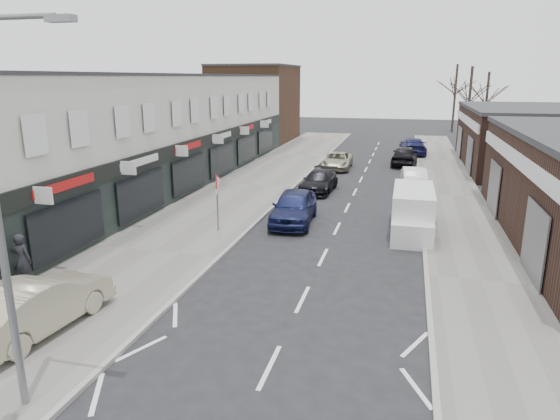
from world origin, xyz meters
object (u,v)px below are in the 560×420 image
Objects in this scene: parked_car_left_c at (337,161)px; parked_car_right_a at (413,177)px; pedestrian at (22,260)px; warning_sign at (218,186)px; street_lamp at (2,201)px; sedan_on_pavement at (37,305)px; white_van at (413,212)px; parked_car_left_b at (319,181)px; parked_car_left_a at (294,207)px; parked_car_right_c at (413,146)px; parked_car_right_b at (405,155)px.

parked_car_right_a is at bearing -44.90° from parked_car_left_c.
warning_sign is at bearing -118.84° from pedestrian.
street_lamp is at bearing 68.49° from parked_car_right_a.
pedestrian reaches higher than sedan_on_pavement.
white_van is (8.56, 2.38, -1.26)m from warning_sign.
parked_car_left_b is (4.42, 19.52, -0.23)m from sedan_on_pavement.
parked_car_right_a is (8.66, 12.27, -1.52)m from warning_sign.
sedan_on_pavement is at bearing 61.77° from parked_car_right_a.
street_lamp is 17.51m from white_van.
parked_car_left_b is at bearing 72.79° from warning_sign.
street_lamp reaches higher than parked_car_left_a.
sedan_on_pavement is 3.55m from pedestrian.
street_lamp is at bearing -102.06° from parked_car_left_a.
parked_car_left_b is 1.08× the size of parked_car_right_a.
parked_car_right_a is 14.35m from parked_car_right_c.
pedestrian is 12.18m from parked_car_left_a.
sedan_on_pavement reaches higher than parked_car_right_b.
pedestrian is at bearing -106.56° from parked_car_left_c.
warning_sign is at bearing 51.03° from parked_car_right_a.
warning_sign reaches higher than parked_car_right_c.
warning_sign is at bearing -104.66° from parked_car_left_b.
parked_car_left_c is (-5.60, 15.36, -0.30)m from white_van.
street_lamp reaches higher than parked_car_right_a.
parked_car_left_a is at bearing 39.46° from warning_sign.
parked_car_left_c is 7.90m from parked_car_right_a.
parked_car_left_a reaches higher than parked_car_right_b.
parked_car_left_c is 10.56m from parked_car_right_c.
street_lamp is 1.69× the size of parked_car_right_b.
white_van is 16.35m from parked_car_left_c.
warning_sign is 8.97m from white_van.
warning_sign reaches higher than pedestrian.
parked_car_left_b is (2.33, 22.35, -3.97)m from street_lamp.
parked_car_right_a is (5.70, -5.47, 0.05)m from parked_car_left_c.
parked_car_left_a is at bearing 179.21° from white_van.
parked_car_left_a reaches higher than parked_car_left_b.
warning_sign is 28.03m from parked_car_right_c.
warning_sign is at bearing 92.84° from street_lamp.
white_van is at bearing -49.49° from parked_car_left_b.
pedestrian is 30.70m from parked_car_right_b.
street_lamp is at bearing -93.39° from parked_car_left_b.
parked_car_right_a is at bearing 28.02° from parked_car_left_b.
parked_car_left_c is 0.97× the size of parked_car_right_b.
parked_car_right_a is 8.47m from parked_car_right_b.
street_lamp is at bearing 130.95° from pedestrian.
street_lamp is 40.41m from parked_car_right_c.
pedestrian is at bearing -118.22° from warning_sign.
sedan_on_pavement is 0.97× the size of parked_car_right_b.
parked_car_right_a reaches higher than parked_car_left_b.
parked_car_left_c is 1.11× the size of parked_car_right_a.
pedestrian is at bearing 53.56° from parked_car_right_a.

